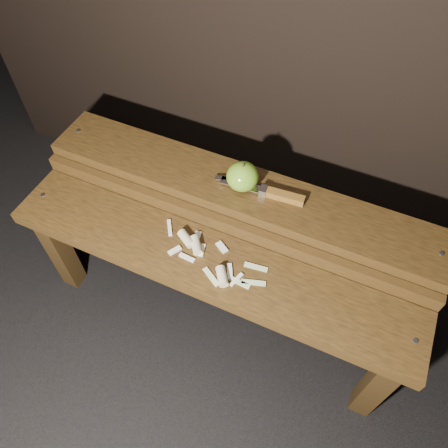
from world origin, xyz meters
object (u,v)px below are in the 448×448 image
at_px(bench_front_tier, 206,275).
at_px(apple, 243,177).
at_px(knife, 273,193).
at_px(bench_rear_tier, 238,206).

relative_size(bench_front_tier, apple, 12.73).
distance_m(bench_front_tier, knife, 0.30).
relative_size(bench_rear_tier, knife, 4.51).
distance_m(bench_rear_tier, apple, 0.13).
bearing_deg(apple, bench_rear_tier, -147.37).
relative_size(bench_front_tier, bench_rear_tier, 1.00).
bearing_deg(bench_front_tier, knife, 66.76).
xyz_separation_m(bench_front_tier, apple, (0.01, 0.23, 0.19)).
height_order(bench_rear_tier, knife, knife).
bearing_deg(knife, bench_rear_tier, -175.68).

